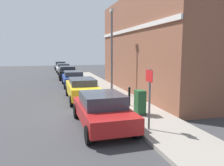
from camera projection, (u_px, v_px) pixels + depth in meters
ground at (99, 115)px, 11.14m from camera, size 80.00×80.00×0.00m
sidewalk at (108, 91)px, 17.39m from camera, size 2.37×30.00×0.15m
corner_building at (176, 45)px, 17.15m from camera, size 7.87×13.68×7.07m
car_red at (102, 110)px, 9.25m from camera, size 2.00×4.29×1.40m
car_yellow at (82, 88)px, 14.41m from camera, size 1.87×4.50×1.40m
car_blue at (73, 78)px, 20.16m from camera, size 1.85×4.20×1.34m
car_black at (67, 72)px, 25.33m from camera, size 2.01×4.16×1.43m
car_white at (63, 68)px, 31.63m from camera, size 1.90×4.03×1.37m
car_grey at (60, 66)px, 37.79m from camera, size 1.92×4.34×1.38m
utility_cabinet at (140, 103)px, 10.58m from camera, size 0.46×0.61×1.15m
bollard_near_cabinet at (129, 96)px, 12.26m from camera, size 0.14×0.14×1.04m
street_sign at (149, 90)px, 8.41m from camera, size 0.08×0.60×2.30m
lamppost at (112, 48)px, 15.29m from camera, size 0.20×0.44×5.72m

